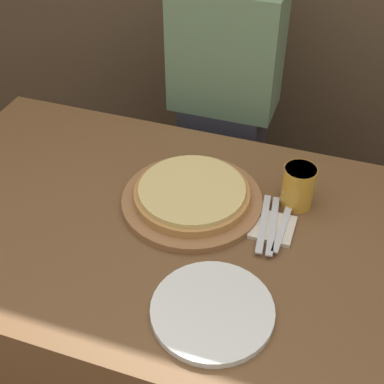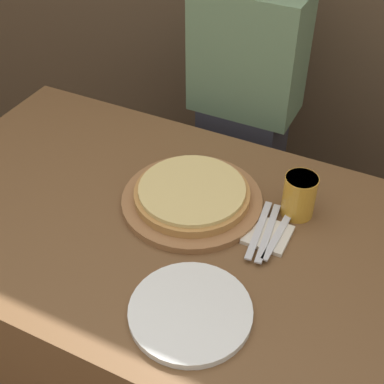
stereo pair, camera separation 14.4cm
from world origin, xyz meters
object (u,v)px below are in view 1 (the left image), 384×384
Objects in this scene: pizza_on_board at (192,196)px; fork at (263,223)px; dinner_plate at (212,311)px; diner_person at (223,118)px; spoon at (282,227)px; beer_glass at (298,185)px; dinner_knife at (273,225)px.

pizza_on_board reaches higher than fork.
dinner_plate is (0.16, -0.33, -0.02)m from pizza_on_board.
diner_person is at bearing 96.90° from pizza_on_board.
dinner_plate is at bearing -107.48° from spoon.
fork is at bearing 180.00° from spoon.
pizza_on_board is at bearing -83.10° from diner_person.
pizza_on_board is 0.29m from beer_glass.
pizza_on_board is 3.18× the size of beer_glass.
pizza_on_board is at bearing 171.87° from fork.
dinner_plate is 0.21× the size of diner_person.
pizza_on_board is 0.37m from dinner_plate.
dinner_knife is 0.03m from spoon.
dinner_plate is 0.32m from spoon.
dinner_knife is 0.66m from diner_person.
diner_person is at bearing 104.37° from dinner_plate.
spoon is at bearing 72.52° from dinner_plate.
beer_glass is 0.55× the size of dinner_knife.
beer_glass is (0.27, 0.09, 0.04)m from pizza_on_board.
pizza_on_board is at bearing 115.67° from dinner_plate.
beer_glass is 0.44m from dinner_plate.
pizza_on_board is 0.26m from spoon.
diner_person is (-0.07, 0.55, -0.10)m from pizza_on_board.
beer_glass is 0.13m from dinner_knife.
beer_glass reaches higher than fork.
spoon is at bearing -96.44° from beer_glass.
fork is 0.02m from dinner_knife.
dinner_knife is at bearing -62.94° from diner_person.
beer_glass is at bearing 61.85° from fork.
dinner_knife is (0.23, -0.03, -0.01)m from pizza_on_board.
dinner_plate reaches higher than fork.
diner_person reaches higher than beer_glass.
beer_glass reaches higher than dinner_knife.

